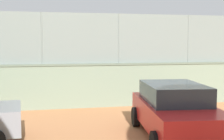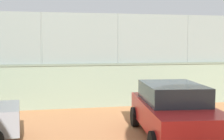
# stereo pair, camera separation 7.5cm
# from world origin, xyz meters

# --- Properties ---
(ground_plane) EXTENTS (260.00, 260.00, 0.00)m
(ground_plane) POSITION_xyz_m (0.00, 0.00, 0.00)
(ground_plane) COLOR #B27247
(perimeter_wall) EXTENTS (22.82, 1.24, 1.86)m
(perimeter_wall) POSITION_xyz_m (-1.96, 11.80, 0.93)
(perimeter_wall) COLOR slate
(perimeter_wall) RESTS_ON ground_plane
(fence_panel_on_wall) EXTENTS (22.42, 0.85, 2.10)m
(fence_panel_on_wall) POSITION_xyz_m (-1.96, 11.80, 2.91)
(fence_panel_on_wall) COLOR slate
(fence_panel_on_wall) RESTS_ON perimeter_wall
(player_crossing_court) EXTENTS (0.91, 0.99, 1.55)m
(player_crossing_court) POSITION_xyz_m (-2.90, 9.64, 0.91)
(player_crossing_court) COLOR #591919
(player_crossing_court) RESTS_ON ground_plane
(player_at_service_line) EXTENTS (1.24, 0.73, 1.66)m
(player_at_service_line) POSITION_xyz_m (-1.72, -1.17, 0.98)
(player_at_service_line) COLOR #B2B2B2
(player_at_service_line) RESTS_ON ground_plane
(player_baseline_waiting) EXTENTS (0.68, 1.11, 1.50)m
(player_baseline_waiting) POSITION_xyz_m (3.24, 2.27, 0.87)
(player_baseline_waiting) COLOR #B2B2B2
(player_baseline_waiting) RESTS_ON ground_plane
(sports_ball) EXTENTS (0.18, 0.18, 0.18)m
(sports_ball) POSITION_xyz_m (-4.05, 12.09, 0.09)
(sports_ball) COLOR orange
(sports_ball) RESTS_ON ground_plane
(courtside_bench) EXTENTS (1.61, 0.44, 0.87)m
(courtside_bench) POSITION_xyz_m (3.37, 10.61, 0.46)
(courtside_bench) COLOR brown
(courtside_bench) RESTS_ON ground_plane
(parked_car_red) EXTENTS (2.20, 4.08, 1.53)m
(parked_car_red) POSITION_xyz_m (-1.11, 16.50, 0.80)
(parked_car_red) COLOR red
(parked_car_red) RESTS_ON ground_plane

